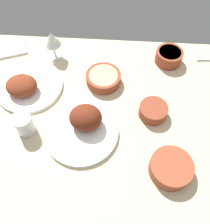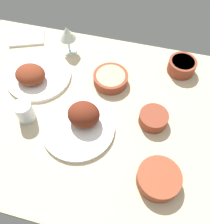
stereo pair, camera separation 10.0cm
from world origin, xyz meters
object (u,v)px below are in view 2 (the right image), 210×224
Objects in this scene: bowl_soup at (182,66)px; bowl_potatoes at (159,178)px; bowl_pasta at (111,78)px; folded_napkin at (27,37)px; plate_far_side at (81,121)px; wine_glass at (67,35)px; water_tumbler at (25,112)px; bowl_sauce at (153,118)px; plate_near_viewer at (35,75)px.

bowl_soup is 0.82× the size of bowl_potatoes.
bowl_pasta reaches higher than folded_napkin.
wine_glass reaches higher than plate_far_side.
bowl_potatoes is 1.70× the size of water_tumbler.
bowl_pasta is (5.88, 24.61, -0.79)cm from plate_far_side.
plate_far_side is 3.24× the size of water_tumbler.
bowl_soup is 0.88× the size of wine_glass.
water_tumbler is (-28.14, -26.53, 1.94)cm from bowl_pasta.
water_tumbler is (-49.31, -10.77, 1.77)cm from bowl_sauce.
bowl_potatoes is at bearing -77.43° from bowl_sauce.
water_tumbler is (-22.26, -1.91, 1.15)cm from plate_far_side.
bowl_potatoes is 56.09cm from water_tumbler.
wine_glass is at bearing 146.48° from bowl_sauce.
wine_glass is 41.28cm from water_tumbler.
folded_napkin is (-19.94, 43.93, -3.84)cm from water_tumbler.
wine_glass reaches higher than plate_near_viewer.
bowl_pasta is at bearing 43.31° from water_tumbler.
bowl_sauce is at bearing -25.59° from folded_napkin.
bowl_potatoes is at bearing -37.30° from folded_napkin.
bowl_soup reaches higher than folded_napkin.
bowl_soup is 31.54cm from bowl_sauce.
bowl_pasta is 1.09× the size of wine_glass.
plate_near_viewer is 67.74cm from bowl_potatoes.
water_tumbler reaches higher than bowl_potatoes.
bowl_sauce is 50.51cm from water_tumbler.
folded_napkin is (-24.06, 3.23, -9.33)cm from wine_glass.
plate_far_side is 28.47cm from bowl_sauce.
bowl_pasta is 0.88× the size of folded_napkin.
wine_glass reaches higher than folded_napkin.
wine_glass is at bearing 149.46° from bowl_pasta.
plate_far_side is 2.33× the size of bowl_soup.
wine_glass reaches higher than bowl_potatoes.
bowl_potatoes is at bearing -46.70° from wine_glass.
plate_near_viewer is at bearing 151.00° from bowl_potatoes.
plate_far_side is at bearing -44.87° from folded_napkin.
plate_near_viewer is 1.91× the size of bowl_pasta.
water_tumbler is at bearing -167.68° from bowl_sauce.
wine_glass reaches higher than bowl_sauce.
folded_napkin is at bearing 154.41° from bowl_sauce.
bowl_soup reaches higher than bowl_potatoes.
bowl_soup reaches higher than bowl_pasta.
water_tumbler is at bearing -175.09° from plate_far_side.
bowl_soup is at bearing 86.82° from bowl_potatoes.
plate_far_side is 2.06× the size of wine_glass.
folded_napkin is (-74.51, 56.76, -2.24)cm from bowl_potatoes.
bowl_soup reaches higher than bowl_sauce.
bowl_soup is 0.72× the size of folded_napkin.
bowl_potatoes reaches higher than folded_napkin.
folded_napkin is at bearing 172.36° from wine_glass.
water_tumbler reaches higher than bowl_sauce.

